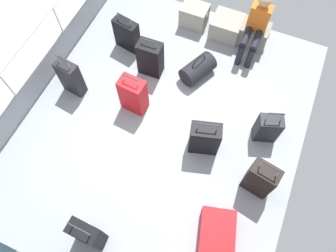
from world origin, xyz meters
name	(u,v)px	position (x,y,z in m)	size (l,w,h in m)	color
ground_plane	(163,122)	(0.00, 0.00, -0.03)	(4.40, 5.20, 0.06)	gray
gunwale_port	(45,70)	(-2.17, 0.00, 0.23)	(0.06, 5.20, 0.45)	gray
railing_port	(33,49)	(-2.17, 0.00, 0.78)	(0.04, 4.20, 1.02)	silver
cargo_crate_0	(194,16)	(-0.30, 2.17, 0.21)	(0.52, 0.38, 0.41)	#9E9989
cargo_crate_1	(226,27)	(0.34, 2.14, 0.20)	(0.57, 0.50, 0.40)	gray
cargo_crate_2	(253,34)	(0.85, 2.15, 0.21)	(0.54, 0.39, 0.42)	gray
passenger_seated	(256,26)	(0.85, 1.97, 0.60)	(0.34, 0.66, 1.12)	orange
suitcase_0	(133,95)	(-0.54, 0.08, 0.35)	(0.42, 0.29, 0.84)	red
suitcase_1	(205,139)	(0.75, -0.18, 0.32)	(0.49, 0.36, 0.79)	black
suitcase_2	(127,34)	(-1.21, 1.19, 0.30)	(0.47, 0.28, 0.74)	black
suitcase_3	(71,78)	(-1.63, -0.02, 0.34)	(0.39, 0.24, 0.85)	black
suitcase_4	(87,234)	(-0.19, -2.04, 0.31)	(0.42, 0.23, 0.85)	black
suitcase_5	(150,58)	(-0.60, 0.84, 0.34)	(0.41, 0.27, 0.78)	black
suitcase_6	(217,236)	(1.39, -1.38, 0.13)	(0.63, 0.81, 0.25)	red
suitcase_7	(267,128)	(1.57, 0.39, 0.28)	(0.40, 0.33, 0.75)	black
suitcase_8	(260,179)	(1.68, -0.46, 0.36)	(0.43, 0.31, 0.90)	black
duffel_bag	(198,69)	(0.19, 1.07, 0.18)	(0.56, 0.68, 0.50)	black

